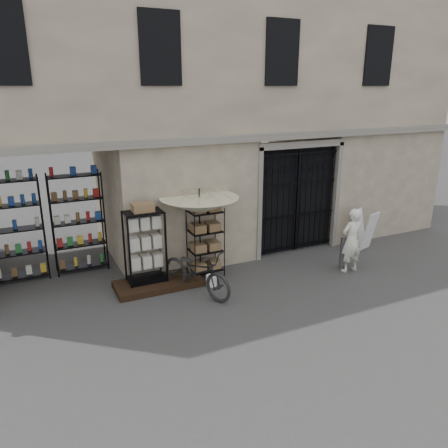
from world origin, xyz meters
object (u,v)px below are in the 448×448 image
white_bucket (211,280)px  steel_bollard (343,253)px  display_cabinet (145,250)px  easel_sign (364,230)px  wire_rack (205,243)px  shopkeeper (349,271)px  market_umbrella (199,201)px  bicycle (197,293)px

white_bucket → steel_bollard: steel_bollard is taller
display_cabinet → easel_sign: size_ratio=1.63×
wire_rack → display_cabinet: bearing=157.1°
steel_bollard → wire_rack: bearing=161.9°
steel_bollard → shopkeeper: 0.47m
market_umbrella → white_bucket: size_ratio=10.28×
shopkeeper → wire_rack: bearing=-23.3°
display_cabinet → easel_sign: display_cabinet is taller
display_cabinet → wire_rack: size_ratio=1.04×
wire_rack → white_bucket: 0.94m
wire_rack → white_bucket: bearing=-124.4°
white_bucket → easel_sign: 4.90m
market_umbrella → easel_sign: bearing=-2.9°
white_bucket → shopkeeper: (3.47, -0.72, -0.12)m
easel_sign → steel_bollard: bearing=-167.5°
bicycle → shopkeeper: bearing=-31.4°
steel_bollard → easel_sign: bearing=30.2°
bicycle → steel_bollard: 3.91m
white_bucket → shopkeeper: bearing=-11.7°
market_umbrella → display_cabinet: bearing=-179.5°
market_umbrella → shopkeeper: bearing=-20.5°
wire_rack → market_umbrella: 1.06m
display_cabinet → wire_rack: display_cabinet is taller
white_bucket → wire_rack: bearing=79.2°
wire_rack → market_umbrella: (-0.14, -0.00, 1.05)m
bicycle → steel_bollard: bearing=-28.2°
display_cabinet → bicycle: size_ratio=0.90×
display_cabinet → steel_bollard: (4.80, -1.07, -0.48)m
bicycle → shopkeeper: (3.92, -0.50, 0.00)m
display_cabinet → shopkeeper: bearing=-34.0°
display_cabinet → market_umbrella: 1.67m
market_umbrella → steel_bollard: market_umbrella is taller
display_cabinet → easel_sign: 6.24m
shopkeeper → bicycle: bearing=-9.2°
wire_rack → easel_sign: size_ratio=1.57×
steel_bollard → easel_sign: (1.43, 0.83, 0.16)m
display_cabinet → steel_bollard: display_cabinet is taller
white_bucket → easel_sign: (4.86, 0.35, 0.45)m
shopkeeper → easel_sign: size_ratio=1.48×
display_cabinet → white_bucket: 1.68m
shopkeeper → display_cabinet: bearing=-17.0°
wire_rack → easel_sign: wire_rack is taller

